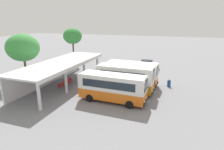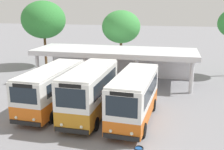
% 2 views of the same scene
% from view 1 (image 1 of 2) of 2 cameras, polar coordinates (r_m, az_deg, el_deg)
% --- Properties ---
extents(ground_plane, '(180.00, 180.00, 0.00)m').
position_cam_1_polar(ground_plane, '(24.07, 8.13, -5.85)').
color(ground_plane, gray).
extents(city_bus_nearest_orange, '(2.61, 7.80, 3.21)m').
position_cam_1_polar(city_bus_nearest_orange, '(21.28, 0.14, -3.58)').
color(city_bus_nearest_orange, black).
rests_on(city_bus_nearest_orange, ground).
extents(city_bus_second_in_row, '(2.50, 7.32, 3.52)m').
position_cam_1_polar(city_bus_second_in_row, '(23.95, 3.94, -0.91)').
color(city_bus_second_in_row, black).
rests_on(city_bus_second_in_row, ground).
extents(city_bus_middle_cream, '(2.67, 7.42, 3.32)m').
position_cam_1_polar(city_bus_middle_cream, '(26.90, 6.02, 0.76)').
color(city_bus_middle_cream, black).
rests_on(city_bus_middle_cream, ground).
extents(parked_car_flank, '(2.02, 4.21, 1.62)m').
position_cam_1_polar(parked_car_flank, '(36.83, 10.75, 3.23)').
color(parked_car_flank, black).
rests_on(parked_car_flank, ground).
extents(terminal_canopy, '(16.37, 5.43, 3.40)m').
position_cam_1_polar(terminal_canopy, '(27.68, -16.10, 2.34)').
color(terminal_canopy, silver).
rests_on(terminal_canopy, ground).
extents(waiting_chair_end_by_column, '(0.45, 0.45, 0.86)m').
position_cam_1_polar(waiting_chair_end_by_column, '(26.06, -15.66, -3.33)').
color(waiting_chair_end_by_column, slate).
rests_on(waiting_chair_end_by_column, ground).
extents(waiting_chair_second_from_end, '(0.45, 0.45, 0.86)m').
position_cam_1_polar(waiting_chair_second_from_end, '(26.66, -14.83, -2.81)').
color(waiting_chair_second_from_end, slate).
rests_on(waiting_chair_second_from_end, ground).
extents(waiting_chair_middle_seat, '(0.45, 0.45, 0.86)m').
position_cam_1_polar(waiting_chair_middle_seat, '(27.25, -14.01, -2.33)').
color(waiting_chair_middle_seat, slate).
rests_on(waiting_chair_middle_seat, ground).
extents(waiting_chair_fourth_seat, '(0.45, 0.45, 0.86)m').
position_cam_1_polar(waiting_chair_fourth_seat, '(27.76, -12.93, -1.90)').
color(waiting_chair_fourth_seat, slate).
rests_on(waiting_chair_fourth_seat, ground).
extents(waiting_chair_fifth_seat, '(0.45, 0.45, 0.86)m').
position_cam_1_polar(waiting_chair_fifth_seat, '(28.42, -12.32, -1.44)').
color(waiting_chair_fifth_seat, slate).
rests_on(waiting_chair_fifth_seat, ground).
extents(roadside_tree_behind_canopy, '(4.65, 4.65, 7.17)m').
position_cam_1_polar(roadside_tree_behind_canopy, '(30.24, -25.47, 7.49)').
color(roadside_tree_behind_canopy, brown).
rests_on(roadside_tree_behind_canopy, ground).
extents(roadside_tree_east_of_canopy, '(3.76, 3.76, 7.46)m').
position_cam_1_polar(roadside_tree_east_of_canopy, '(39.81, -11.89, 11.44)').
color(roadside_tree_east_of_canopy, brown).
rests_on(roadside_tree_east_of_canopy, ground).
extents(litter_bin_apron, '(0.49, 0.49, 0.90)m').
position_cam_1_polar(litter_bin_apron, '(27.63, 16.92, -2.45)').
color(litter_bin_apron, '#19478C').
rests_on(litter_bin_apron, ground).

